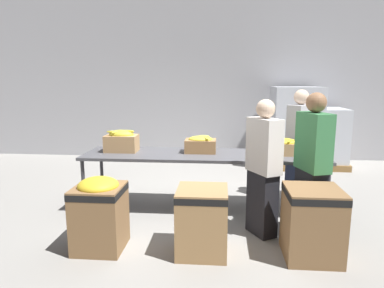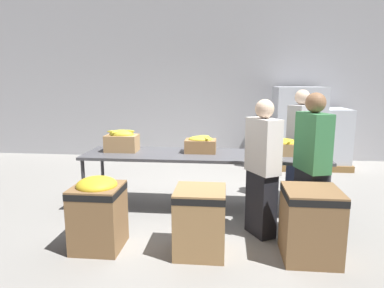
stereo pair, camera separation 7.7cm
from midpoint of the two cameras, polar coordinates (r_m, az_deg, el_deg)
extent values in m
plane|color=gray|center=(5.06, 2.33, -10.71)|extent=(30.00, 30.00, 0.00)
cube|color=#A8A8AD|center=(8.13, 3.91, 11.67)|extent=(16.00, 0.08, 4.00)
cube|color=#4C4C51|center=(4.83, 2.40, -1.85)|extent=(3.37, 0.85, 0.04)
cylinder|color=#38383D|center=(4.96, -17.16, -6.89)|extent=(0.05, 0.05, 0.78)
cylinder|color=#38383D|center=(4.78, 22.14, -7.87)|extent=(0.05, 0.05, 0.78)
cylinder|color=#38383D|center=(5.61, -14.28, -4.73)|extent=(0.05, 0.05, 0.78)
cylinder|color=#38383D|center=(5.45, 20.01, -5.49)|extent=(0.05, 0.05, 0.78)
cube|color=tan|center=(5.07, -11.17, 0.15)|extent=(0.46, 0.30, 0.24)
ellipsoid|color=gold|center=(5.05, -11.22, 1.60)|extent=(0.36, 0.24, 0.13)
ellipsoid|color=gold|center=(5.01, -12.72, 2.03)|extent=(0.16, 0.05, 0.05)
ellipsoid|color=gold|center=(5.00, -11.83, 1.95)|extent=(0.17, 0.17, 0.04)
ellipsoid|color=gold|center=(5.01, -10.09, 2.13)|extent=(0.19, 0.08, 0.05)
ellipsoid|color=gold|center=(5.11, -10.69, 1.99)|extent=(0.17, 0.15, 0.05)
cube|color=olive|center=(4.90, 1.88, -0.32)|extent=(0.44, 0.31, 0.19)
ellipsoid|color=gold|center=(4.89, 1.89, 0.83)|extent=(0.34, 0.27, 0.09)
ellipsoid|color=gold|center=(4.93, 2.27, 1.29)|extent=(0.20, 0.10, 0.04)
ellipsoid|color=gold|center=(4.89, 2.97, 1.09)|extent=(0.15, 0.17, 0.06)
ellipsoid|color=gold|center=(4.81, 2.68, 0.91)|extent=(0.14, 0.19, 0.05)
cube|color=tan|center=(4.94, 15.63, -0.75)|extent=(0.41, 0.33, 0.17)
ellipsoid|color=gold|center=(4.92, 15.68, 0.29)|extent=(0.34, 0.30, 0.10)
ellipsoid|color=gold|center=(4.83, 16.47, 0.43)|extent=(0.12, 0.18, 0.05)
ellipsoid|color=gold|center=(4.86, 16.08, 0.58)|extent=(0.22, 0.06, 0.04)
cube|color=#2D3856|center=(5.64, 17.63, -4.67)|extent=(0.41, 0.43, 0.81)
cube|color=#B2B2B7|center=(5.50, 18.05, 2.77)|extent=(0.46, 0.50, 0.67)
sphere|color=beige|center=(5.46, 18.32, 7.43)|extent=(0.23, 0.23, 0.23)
cube|color=black|center=(4.33, 19.41, -9.38)|extent=(0.32, 0.43, 0.81)
cube|color=#387A47|center=(4.14, 20.03, 0.29)|extent=(0.35, 0.50, 0.67)
sphere|color=#896042|center=(4.09, 20.43, 6.48)|extent=(0.23, 0.23, 0.23)
cube|color=black|center=(4.23, 11.94, -9.71)|extent=(0.36, 0.42, 0.77)
cube|color=silver|center=(4.05, 12.31, -0.30)|extent=(0.41, 0.49, 0.64)
sphere|color=beige|center=(3.99, 12.55, 5.74)|extent=(0.22, 0.22, 0.22)
cube|color=olive|center=(3.97, -14.78, -11.70)|extent=(0.52, 0.52, 0.71)
cube|color=black|center=(3.86, -14.99, -7.55)|extent=(0.52, 0.52, 0.07)
ellipsoid|color=gold|center=(3.84, -15.04, -6.64)|extent=(0.44, 0.44, 0.18)
cube|color=#A37A4C|center=(3.74, 1.96, -12.73)|extent=(0.53, 0.53, 0.71)
cube|color=black|center=(3.63, 1.99, -8.34)|extent=(0.53, 0.53, 0.07)
cube|color=olive|center=(3.84, 19.70, -12.46)|extent=(0.56, 0.56, 0.75)
cube|color=black|center=(3.73, 20.00, -7.93)|extent=(0.56, 0.56, 0.07)
cube|color=olive|center=(7.94, 21.13, -3.06)|extent=(1.00, 1.00, 0.13)
cube|color=silver|center=(7.83, 21.44, 1.41)|extent=(0.92, 0.92, 1.12)
cube|color=olive|center=(7.80, 17.12, -3.05)|extent=(1.07, 1.07, 0.13)
cube|color=silver|center=(7.65, 17.46, 3.17)|extent=(0.99, 0.99, 1.58)
camera|label=1|loc=(0.04, -89.55, 0.08)|focal=32.00mm
camera|label=2|loc=(0.04, 90.45, -0.08)|focal=32.00mm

